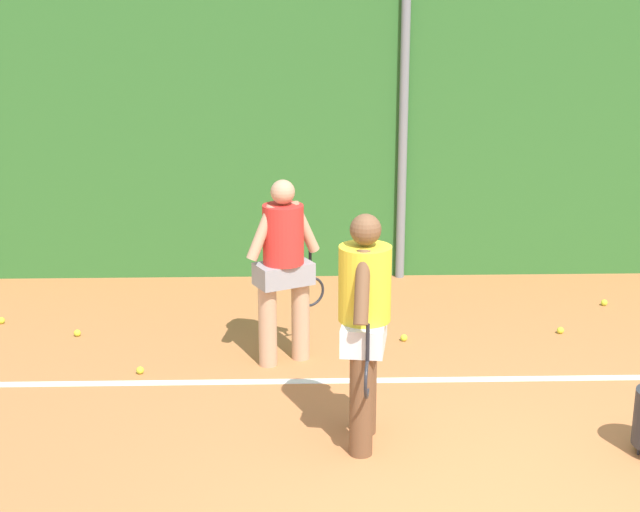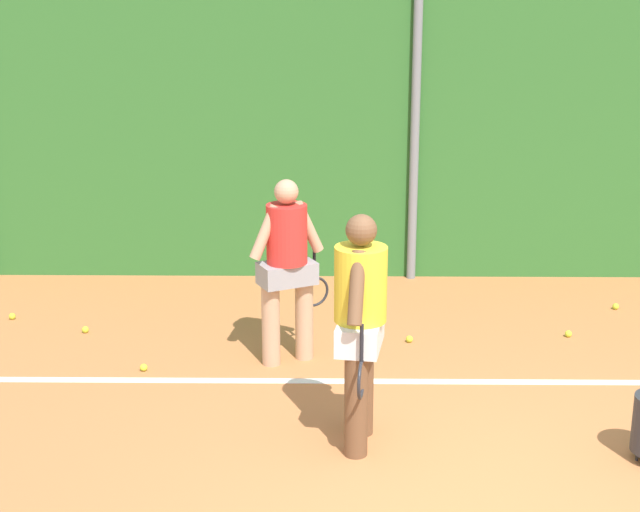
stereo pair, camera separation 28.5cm
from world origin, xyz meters
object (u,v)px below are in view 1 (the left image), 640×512
(player_foreground_near, at_px, (364,319))
(tennis_ball_1, at_px, (77,333))
(tennis_ball_5, at_px, (404,338))
(tennis_ball_10, at_px, (140,370))
(tennis_ball_3, at_px, (604,303))
(player_midcourt, at_px, (284,262))
(tennis_ball_4, at_px, (1,321))
(tennis_ball_7, at_px, (560,330))

(player_foreground_near, xyz_separation_m, tennis_ball_1, (-2.60, 2.24, -0.96))
(tennis_ball_5, distance_m, tennis_ball_10, 2.49)
(tennis_ball_3, relative_size, tennis_ball_10, 1.00)
(player_midcourt, xyz_separation_m, tennis_ball_4, (-2.83, 1.03, -0.90))
(tennis_ball_1, distance_m, tennis_ball_4, 0.90)
(player_midcourt, height_order, tennis_ball_1, player_midcourt)
(tennis_ball_4, xyz_separation_m, tennis_ball_7, (5.50, -0.42, 0.00))
(tennis_ball_1, height_order, tennis_ball_4, same)
(player_foreground_near, distance_m, tennis_ball_7, 3.16)
(player_foreground_near, bearing_deg, tennis_ball_4, -118.17)
(tennis_ball_4, relative_size, tennis_ball_5, 1.00)
(player_midcourt, bearing_deg, tennis_ball_1, 135.22)
(tennis_ball_4, height_order, tennis_ball_10, same)
(player_foreground_near, bearing_deg, tennis_ball_7, 145.51)
(tennis_ball_7, height_order, tennis_ball_10, same)
(tennis_ball_10, bearing_deg, tennis_ball_7, 12.32)
(tennis_ball_4, bearing_deg, tennis_ball_10, -39.17)
(player_midcourt, bearing_deg, tennis_ball_3, -3.73)
(player_midcourt, bearing_deg, tennis_ball_4, 133.63)
(tennis_ball_3, distance_m, tennis_ball_4, 6.18)
(tennis_ball_1, relative_size, tennis_ball_3, 1.00)
(player_foreground_near, relative_size, tennis_ball_7, 26.74)
(player_midcourt, bearing_deg, player_foreground_near, -95.74)
(tennis_ball_5, bearing_deg, tennis_ball_10, -163.61)
(tennis_ball_3, distance_m, tennis_ball_7, 1.03)
(tennis_ball_3, bearing_deg, tennis_ball_1, -172.22)
(tennis_ball_3, distance_m, tennis_ball_5, 2.40)
(tennis_ball_7, bearing_deg, tennis_ball_1, 179.31)
(tennis_ball_5, height_order, tennis_ball_7, same)
(player_foreground_near, height_order, tennis_ball_10, player_foreground_near)
(tennis_ball_10, bearing_deg, tennis_ball_3, 19.65)
(tennis_ball_1, distance_m, tennis_ball_7, 4.67)
(player_foreground_near, distance_m, tennis_ball_1, 3.56)
(player_foreground_near, distance_m, tennis_ball_3, 4.16)
(tennis_ball_3, height_order, tennis_ball_5, same)
(tennis_ball_1, relative_size, tennis_ball_5, 1.00)
(player_foreground_near, xyz_separation_m, tennis_ball_4, (-3.43, 2.60, -0.96))
(tennis_ball_4, bearing_deg, tennis_ball_7, -4.36)
(tennis_ball_3, relative_size, tennis_ball_4, 1.00)
(tennis_ball_1, xyz_separation_m, tennis_ball_10, (0.74, -0.91, 0.00))
(tennis_ball_1, bearing_deg, tennis_ball_10, -51.03)
(player_foreground_near, bearing_deg, tennis_ball_1, -121.71)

